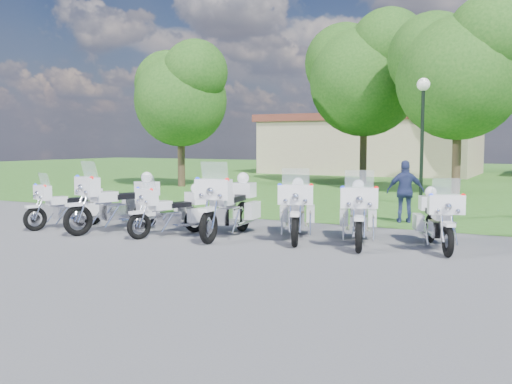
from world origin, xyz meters
The scene contains 15 objects.
ground centered at (0.00, 0.00, 0.00)m, with size 100.00×100.00×0.00m, color #5D5C62.
grass_lawn centered at (0.00, 27.00, 0.00)m, with size 100.00×48.00×0.01m, color #386821.
motorcycle_0 centered at (-5.29, -0.68, 0.60)m, with size 1.13×2.05×1.43m.
motorcycle_1 centered at (-3.73, -0.55, 0.73)m, with size 1.36×2.51×1.75m.
motorcycle_2 centered at (-2.20, -0.43, 0.61)m, with size 1.17×2.07×1.45m.
motorcycle_3 centered at (-0.94, 0.06, 0.74)m, with size 1.04×2.63×1.77m.
motorcycle_4 centered at (0.60, 0.45, 0.69)m, with size 1.37×2.31×1.64m.
motorcycle_5 centered at (2.02, 0.49, 0.68)m, with size 1.28×2.34×1.63m.
motorcycle_6 centered at (3.61, 0.78, 0.63)m, with size 1.27×2.10×1.50m.
lamp_post centered at (1.61, 8.62, 3.27)m, with size 0.44×0.44×4.35m.
tree_0 centered at (-10.73, 11.83, 4.65)m, with size 5.28×4.50×7.03m.
tree_1 centered at (-3.34, 17.68, 5.85)m, with size 6.63×5.66×8.84m.
tree_2 centered at (1.88, 14.01, 5.36)m, with size 6.07×5.18×8.09m.
building_west centered at (-6.00, 28.00, 2.07)m, with size 14.56×8.32×4.10m.
bystander_c centered at (2.13, 4.20, 0.85)m, with size 0.99×0.41×1.69m, color navy.
Camera 1 is at (5.80, -11.24, 2.18)m, focal length 40.00 mm.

